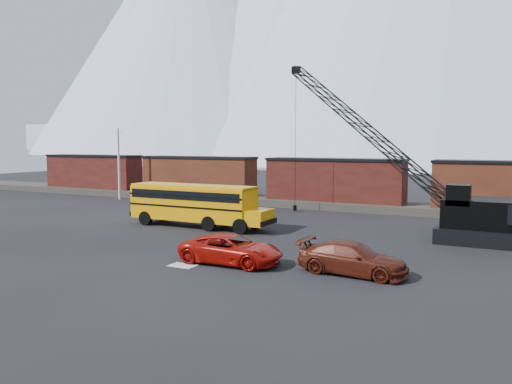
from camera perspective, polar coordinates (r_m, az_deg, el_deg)
ground at (r=29.93m, az=-4.65°, el=-6.64°), size 160.00×160.00×0.00m
gravel_berm at (r=49.66m, az=8.91°, el=-1.39°), size 120.00×5.00×0.70m
boxcar_west_far at (r=66.79m, az=-18.10°, el=2.26°), size 13.70×3.10×4.17m
boxcar_west_near at (r=56.53m, az=-6.63°, el=1.94°), size 13.70×3.10×4.17m
boxcar_mid at (r=49.43m, az=8.95°, el=1.39°), size 13.70×3.10×4.17m
utility_pole at (r=58.29m, az=-15.41°, el=3.25°), size 1.40×0.24×8.00m
snow_patch at (r=26.42m, az=-8.37°, el=-8.31°), size 1.40×0.90×0.02m
school_bus at (r=37.99m, az=-6.84°, el=-1.30°), size 11.65×2.65×3.19m
red_pickup at (r=26.47m, az=-2.83°, el=-6.55°), size 5.59×2.73×1.53m
maroon_suv at (r=24.79m, az=10.97°, el=-7.46°), size 5.46×2.46×1.55m
crawler_crane at (r=39.96m, az=12.18°, el=7.24°), size 19.53×10.40×13.44m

